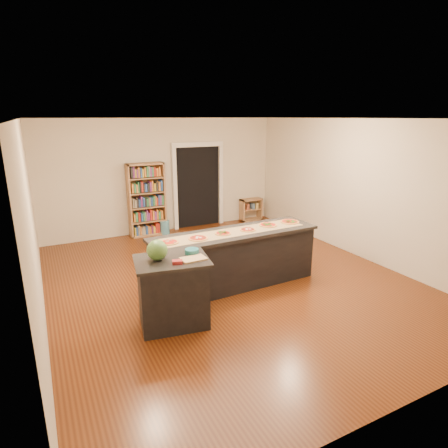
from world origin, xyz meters
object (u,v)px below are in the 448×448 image
side_counter (173,292)px  watermelon (157,250)px  waste_bin (165,227)px  bookshelf (147,200)px  kitchen_island (235,258)px  low_shelf (251,209)px

side_counter → watermelon: (-0.17, 0.06, 0.62)m
side_counter → waste_bin: bearing=83.1°
bookshelf → waste_bin: size_ratio=5.22×
kitchen_island → low_shelf: 4.29m
watermelon → side_counter: bearing=-20.3°
bookshelf → waste_bin: bearing=-14.2°
kitchen_island → side_counter: size_ratio=2.96×
side_counter → bookshelf: bookshelf is taller
waste_bin → side_counter: bearing=-106.6°
kitchen_island → waste_bin: 3.42m
side_counter → bookshelf: size_ratio=0.56×
kitchen_island → bookshelf: 3.56m
waste_bin → watermelon: bearing=-109.1°
bookshelf → waste_bin: bookshelf is taller
kitchen_island → watermelon: (-1.55, -0.68, 0.63)m
watermelon → kitchen_island: bearing=23.6°
kitchen_island → watermelon: bearing=-157.9°
kitchen_island → low_shelf: kitchen_island is taller
watermelon → waste_bin: bearing=70.9°
kitchen_island → low_shelf: (2.44, 3.52, -0.18)m
waste_bin → bookshelf: bearing=165.8°
low_shelf → waste_bin: 2.59m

